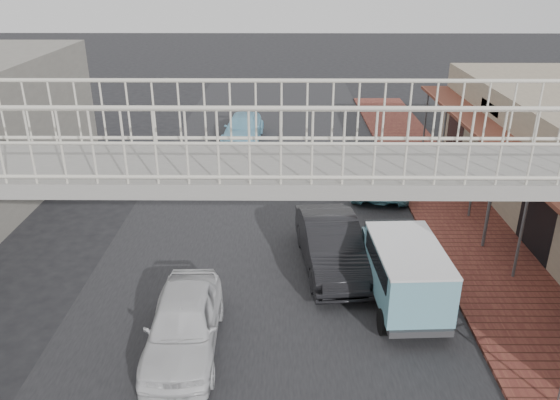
{
  "coord_description": "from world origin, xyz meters",
  "views": [
    {
      "loc": [
        0.49,
        -12.2,
        8.14
      ],
      "look_at": [
        0.37,
        2.39,
        1.8
      ],
      "focal_mm": 35.0,
      "sensor_mm": 36.0,
      "label": 1
    }
  ],
  "objects_px": {
    "angkot_curb": "(379,174)",
    "motorcycle_near": "(402,163)",
    "white_hatchback": "(184,323)",
    "angkot_van": "(405,267)",
    "arrow_sign": "(519,174)",
    "motorcycle_far": "(444,166)",
    "angkot_far": "(243,128)",
    "dark_sedan": "(331,245)"
  },
  "relations": [
    {
      "from": "angkot_curb",
      "to": "motorcycle_near",
      "type": "relative_size",
      "value": 2.59
    },
    {
      "from": "white_hatchback",
      "to": "angkot_van",
      "type": "bearing_deg",
      "value": 16.84
    },
    {
      "from": "white_hatchback",
      "to": "arrow_sign",
      "type": "relative_size",
      "value": 1.35
    },
    {
      "from": "angkot_curb",
      "to": "arrow_sign",
      "type": "xyz_separation_m",
      "value": [
        3.18,
        -4.89,
        1.84
      ]
    },
    {
      "from": "white_hatchback",
      "to": "motorcycle_far",
      "type": "relative_size",
      "value": 2.32
    },
    {
      "from": "angkot_far",
      "to": "dark_sedan",
      "type": "bearing_deg",
      "value": -70.98
    },
    {
      "from": "white_hatchback",
      "to": "dark_sedan",
      "type": "distance_m",
      "value": 5.15
    },
    {
      "from": "angkot_van",
      "to": "motorcycle_far",
      "type": "bearing_deg",
      "value": 66.17
    },
    {
      "from": "motorcycle_near",
      "to": "arrow_sign",
      "type": "relative_size",
      "value": 0.59
    },
    {
      "from": "angkot_far",
      "to": "white_hatchback",
      "type": "bearing_deg",
      "value": -87.13
    },
    {
      "from": "white_hatchback",
      "to": "angkot_far",
      "type": "xyz_separation_m",
      "value": [
        0.22,
        16.02,
        -0.04
      ]
    },
    {
      "from": "dark_sedan",
      "to": "arrow_sign",
      "type": "relative_size",
      "value": 1.52
    },
    {
      "from": "angkot_curb",
      "to": "angkot_van",
      "type": "distance_m",
      "value": 8.01
    },
    {
      "from": "dark_sedan",
      "to": "motorcycle_near",
      "type": "distance_m",
      "value": 8.25
    },
    {
      "from": "white_hatchback",
      "to": "motorcycle_near",
      "type": "xyz_separation_m",
      "value": [
        7.14,
        11.12,
        -0.11
      ]
    },
    {
      "from": "angkot_van",
      "to": "arrow_sign",
      "type": "bearing_deg",
      "value": 35.99
    },
    {
      "from": "arrow_sign",
      "to": "motorcycle_far",
      "type": "bearing_deg",
      "value": 90.01
    },
    {
      "from": "arrow_sign",
      "to": "angkot_van",
      "type": "bearing_deg",
      "value": -145.04
    },
    {
      "from": "dark_sedan",
      "to": "angkot_curb",
      "type": "height_order",
      "value": "dark_sedan"
    },
    {
      "from": "angkot_curb",
      "to": "angkot_far",
      "type": "bearing_deg",
      "value": -39.76
    },
    {
      "from": "dark_sedan",
      "to": "angkot_van",
      "type": "height_order",
      "value": "angkot_van"
    },
    {
      "from": "white_hatchback",
      "to": "angkot_far",
      "type": "height_order",
      "value": "white_hatchback"
    },
    {
      "from": "motorcycle_far",
      "to": "motorcycle_near",
      "type": "bearing_deg",
      "value": 85.12
    },
    {
      "from": "motorcycle_near",
      "to": "motorcycle_far",
      "type": "xyz_separation_m",
      "value": [
        1.62,
        -0.39,
        0.05
      ]
    },
    {
      "from": "dark_sedan",
      "to": "angkot_far",
      "type": "bearing_deg",
      "value": 99.38
    },
    {
      "from": "motorcycle_near",
      "to": "arrow_sign",
      "type": "xyz_separation_m",
      "value": [
        2.01,
        -6.26,
        1.91
      ]
    },
    {
      "from": "angkot_far",
      "to": "motorcycle_near",
      "type": "xyz_separation_m",
      "value": [
        6.92,
        -4.9,
        -0.07
      ]
    },
    {
      "from": "angkot_far",
      "to": "angkot_van",
      "type": "xyz_separation_m",
      "value": [
        5.09,
        -14.24,
        0.5
      ]
    },
    {
      "from": "angkot_far",
      "to": "arrow_sign",
      "type": "bearing_deg",
      "value": -47.67
    },
    {
      "from": "white_hatchback",
      "to": "arrow_sign",
      "type": "xyz_separation_m",
      "value": [
        9.15,
        4.86,
        1.8
      ]
    },
    {
      "from": "angkot_van",
      "to": "motorcycle_near",
      "type": "xyz_separation_m",
      "value": [
        1.83,
        9.34,
        -0.57
      ]
    },
    {
      "from": "dark_sedan",
      "to": "arrow_sign",
      "type": "distance_m",
      "value": 5.92
    },
    {
      "from": "angkot_far",
      "to": "angkot_van",
      "type": "height_order",
      "value": "angkot_van"
    },
    {
      "from": "motorcycle_near",
      "to": "motorcycle_far",
      "type": "distance_m",
      "value": 1.66
    },
    {
      "from": "white_hatchback",
      "to": "angkot_van",
      "type": "distance_m",
      "value": 5.62
    },
    {
      "from": "angkot_far",
      "to": "motorcycle_near",
      "type": "distance_m",
      "value": 8.48
    },
    {
      "from": "white_hatchback",
      "to": "angkot_curb",
      "type": "bearing_deg",
      "value": 56.83
    },
    {
      "from": "angkot_van",
      "to": "dark_sedan",
      "type": "bearing_deg",
      "value": 129.18
    },
    {
      "from": "white_hatchback",
      "to": "motorcycle_far",
      "type": "bearing_deg",
      "value": 49.11
    },
    {
      "from": "angkot_van",
      "to": "arrow_sign",
      "type": "xyz_separation_m",
      "value": [
        3.84,
        3.08,
        1.34
      ]
    },
    {
      "from": "dark_sedan",
      "to": "angkot_curb",
      "type": "xyz_separation_m",
      "value": [
        2.36,
        6.08,
        -0.11
      ]
    },
    {
      "from": "white_hatchback",
      "to": "angkot_curb",
      "type": "xyz_separation_m",
      "value": [
        5.97,
        9.75,
        -0.05
      ]
    }
  ]
}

